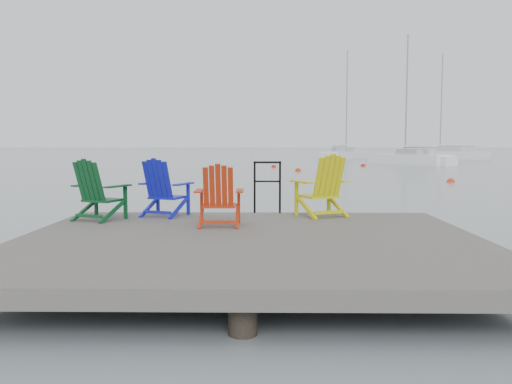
{
  "coord_description": "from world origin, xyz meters",
  "views": [
    {
      "loc": [
        0.18,
        -6.92,
        1.72
      ],
      "look_at": [
        0.05,
        2.61,
        0.85
      ],
      "focal_mm": 38.0,
      "sensor_mm": 36.0,
      "label": 1
    }
  ],
  "objects_px": {
    "sailboat_mid": "(344,155)",
    "sailboat_near": "(409,160)",
    "handrail": "(267,182)",
    "chair_red": "(219,196)",
    "buoy_d": "(274,167)",
    "chair_blue": "(163,188)",
    "chair_green": "(97,190)",
    "buoy_c": "(363,166)",
    "sailboat_far": "(444,155)",
    "buoy_a": "(451,182)",
    "chair_yellow": "(323,186)",
    "buoy_b": "(298,171)"
  },
  "relations": [
    {
      "from": "chair_blue",
      "to": "buoy_a",
      "type": "bearing_deg",
      "value": 76.62
    },
    {
      "from": "sailboat_mid",
      "to": "buoy_c",
      "type": "xyz_separation_m",
      "value": [
        -1.51,
        -19.56,
        -0.36
      ]
    },
    {
      "from": "chair_green",
      "to": "buoy_d",
      "type": "xyz_separation_m",
      "value": [
        3.33,
        29.56,
        -0.98
      ]
    },
    {
      "from": "chair_blue",
      "to": "sailboat_near",
      "type": "relative_size",
      "value": 0.09
    },
    {
      "from": "sailboat_mid",
      "to": "buoy_b",
      "type": "height_order",
      "value": "sailboat_mid"
    },
    {
      "from": "handrail",
      "to": "buoy_c",
      "type": "distance_m",
      "value": 31.25
    },
    {
      "from": "handrail",
      "to": "sailboat_mid",
      "type": "height_order",
      "value": "sailboat_mid"
    },
    {
      "from": "chair_red",
      "to": "buoy_c",
      "type": "relative_size",
      "value": 2.37
    },
    {
      "from": "chair_blue",
      "to": "chair_yellow",
      "type": "relative_size",
      "value": 0.93
    },
    {
      "from": "buoy_b",
      "to": "buoy_d",
      "type": "height_order",
      "value": "buoy_b"
    },
    {
      "from": "sailboat_far",
      "to": "buoy_d",
      "type": "xyz_separation_m",
      "value": [
        -18.8,
        -20.81,
        -0.36
      ]
    },
    {
      "from": "chair_blue",
      "to": "buoy_d",
      "type": "relative_size",
      "value": 2.69
    },
    {
      "from": "handrail",
      "to": "buoy_d",
      "type": "bearing_deg",
      "value": 88.69
    },
    {
      "from": "chair_blue",
      "to": "buoy_d",
      "type": "xyz_separation_m",
      "value": [
        2.38,
        29.08,
        -0.97
      ]
    },
    {
      "from": "sailboat_far",
      "to": "buoy_d",
      "type": "bearing_deg",
      "value": 159.61
    },
    {
      "from": "buoy_a",
      "to": "buoy_d",
      "type": "relative_size",
      "value": 0.98
    },
    {
      "from": "sailboat_mid",
      "to": "sailboat_near",
      "type": "bearing_deg",
      "value": -48.33
    },
    {
      "from": "buoy_d",
      "to": "buoy_c",
      "type": "bearing_deg",
      "value": 15.01
    },
    {
      "from": "chair_green",
      "to": "sailboat_near",
      "type": "relative_size",
      "value": 0.09
    },
    {
      "from": "sailboat_far",
      "to": "buoy_d",
      "type": "height_order",
      "value": "sailboat_far"
    },
    {
      "from": "chair_red",
      "to": "sailboat_mid",
      "type": "relative_size",
      "value": 0.07
    },
    {
      "from": "handrail",
      "to": "sailboat_far",
      "type": "height_order",
      "value": "sailboat_far"
    },
    {
      "from": "handrail",
      "to": "chair_red",
      "type": "height_order",
      "value": "handrail"
    },
    {
      "from": "sailboat_far",
      "to": "buoy_b",
      "type": "bearing_deg",
      "value": 167.75
    },
    {
      "from": "sailboat_mid",
      "to": "buoy_d",
      "type": "xyz_separation_m",
      "value": [
        -8.09,
        -21.32,
        -0.36
      ]
    },
    {
      "from": "chair_green",
      "to": "sailboat_mid",
      "type": "distance_m",
      "value": 52.15
    },
    {
      "from": "chair_green",
      "to": "chair_yellow",
      "type": "distance_m",
      "value": 3.62
    },
    {
      "from": "buoy_a",
      "to": "buoy_d",
      "type": "height_order",
      "value": "buoy_d"
    },
    {
      "from": "handrail",
      "to": "chair_yellow",
      "type": "distance_m",
      "value": 1.03
    },
    {
      "from": "chair_yellow",
      "to": "sailboat_near",
      "type": "relative_size",
      "value": 0.09
    },
    {
      "from": "buoy_c",
      "to": "chair_blue",
      "type": "bearing_deg",
      "value": -106.2
    },
    {
      "from": "chair_yellow",
      "to": "buoy_b",
      "type": "distance_m",
      "value": 24.07
    },
    {
      "from": "chair_green",
      "to": "sailboat_far",
      "type": "xyz_separation_m",
      "value": [
        22.13,
        50.37,
        -0.62
      ]
    },
    {
      "from": "handrail",
      "to": "chair_green",
      "type": "bearing_deg",
      "value": -160.63
    },
    {
      "from": "handrail",
      "to": "buoy_d",
      "type": "relative_size",
      "value": 2.57
    },
    {
      "from": "chair_red",
      "to": "chair_yellow",
      "type": "xyz_separation_m",
      "value": [
        1.63,
        1.06,
        0.06
      ]
    },
    {
      "from": "buoy_b",
      "to": "handrail",
      "type": "bearing_deg",
      "value": -94.93
    },
    {
      "from": "chair_red",
      "to": "buoy_d",
      "type": "bearing_deg",
      "value": 86.09
    },
    {
      "from": "handrail",
      "to": "sailboat_mid",
      "type": "relative_size",
      "value": 0.08
    },
    {
      "from": "chair_blue",
      "to": "chair_red",
      "type": "height_order",
      "value": "chair_blue"
    },
    {
      "from": "chair_green",
      "to": "chair_red",
      "type": "bearing_deg",
      "value": 6.51
    },
    {
      "from": "sailboat_mid",
      "to": "chair_yellow",
      "type": "bearing_deg",
      "value": -67.62
    },
    {
      "from": "sailboat_near",
      "to": "sailboat_far",
      "type": "height_order",
      "value": "sailboat_far"
    },
    {
      "from": "chair_red",
      "to": "buoy_d",
      "type": "xyz_separation_m",
      "value": [
        1.37,
        30.15,
        -0.95
      ]
    },
    {
      "from": "sailboat_near",
      "to": "buoy_b",
      "type": "height_order",
      "value": "sailboat_near"
    },
    {
      "from": "sailboat_mid",
      "to": "buoy_d",
      "type": "height_order",
      "value": "sailboat_mid"
    },
    {
      "from": "chair_green",
      "to": "chair_yellow",
      "type": "bearing_deg",
      "value": 30.71
    },
    {
      "from": "handrail",
      "to": "sailboat_near",
      "type": "height_order",
      "value": "sailboat_near"
    },
    {
      "from": "chair_red",
      "to": "sailboat_near",
      "type": "distance_m",
      "value": 37.97
    },
    {
      "from": "chair_red",
      "to": "chair_blue",
      "type": "bearing_deg",
      "value": 132.18
    }
  ]
}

